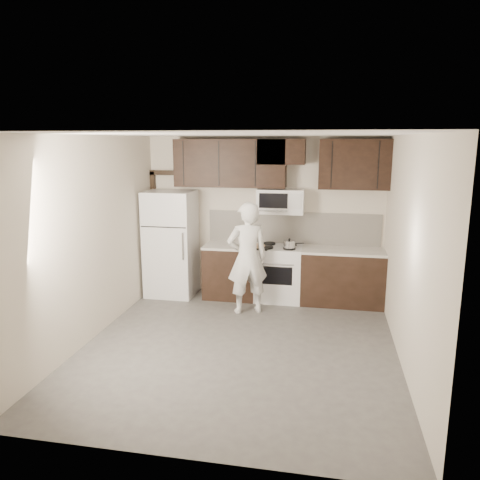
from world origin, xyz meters
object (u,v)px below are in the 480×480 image
(refrigerator, at_px, (171,243))
(person, at_px, (247,258))
(microwave, at_px, (281,201))
(stove, at_px, (279,273))

(refrigerator, xyz_separation_m, person, (1.43, -0.63, -0.03))
(refrigerator, bearing_deg, microwave, 5.15)
(stove, relative_size, microwave, 1.24)
(microwave, relative_size, refrigerator, 0.42)
(stove, relative_size, person, 0.54)
(stove, bearing_deg, refrigerator, -178.49)
(microwave, distance_m, person, 1.19)
(microwave, height_order, refrigerator, microwave)
(person, bearing_deg, microwave, -141.44)
(stove, relative_size, refrigerator, 0.52)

